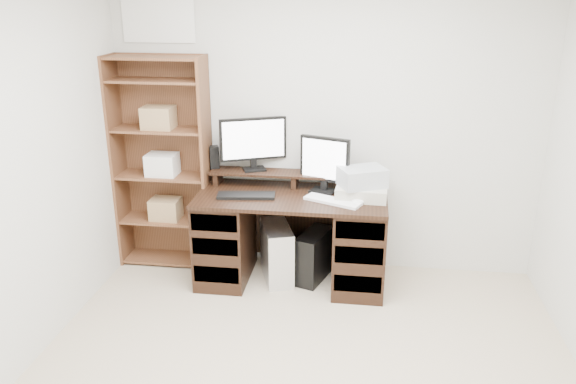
% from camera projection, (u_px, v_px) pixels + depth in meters
% --- Properties ---
extents(room, '(3.54, 4.04, 2.54)m').
position_uv_depth(room, '(295.00, 215.00, 2.72)').
color(room, '#BDAB8E').
rests_on(room, ground).
extents(desk, '(1.50, 0.70, 0.75)m').
position_uv_depth(desk, '(292.00, 236.00, 4.57)').
color(desk, black).
rests_on(desk, ground).
extents(riser_shelf, '(1.40, 0.22, 0.12)m').
position_uv_depth(riser_shelf, '(295.00, 176.00, 4.61)').
color(riser_shelf, black).
rests_on(riser_shelf, desk).
extents(monitor_wide, '(0.52, 0.25, 0.44)m').
position_uv_depth(monitor_wide, '(253.00, 141.00, 4.60)').
color(monitor_wide, black).
rests_on(monitor_wide, riser_shelf).
extents(monitor_small, '(0.40, 0.21, 0.45)m').
position_uv_depth(monitor_small, '(325.00, 162.00, 4.44)').
color(monitor_small, black).
rests_on(monitor_small, desk).
extents(speaker, '(0.10, 0.10, 0.19)m').
position_uv_depth(speaker, '(214.00, 157.00, 4.69)').
color(speaker, black).
rests_on(speaker, riser_shelf).
extents(keyboard_black, '(0.46, 0.20, 0.02)m').
position_uv_depth(keyboard_black, '(246.00, 196.00, 4.39)').
color(keyboard_black, black).
rests_on(keyboard_black, desk).
extents(keyboard_white, '(0.46, 0.30, 0.02)m').
position_uv_depth(keyboard_white, '(333.00, 201.00, 4.29)').
color(keyboard_white, white).
rests_on(keyboard_white, desk).
extents(mouse, '(0.12, 0.10, 0.04)m').
position_uv_depth(mouse, '(358.00, 202.00, 4.24)').
color(mouse, white).
rests_on(mouse, desk).
extents(printer, '(0.41, 0.31, 0.10)m').
position_uv_depth(printer, '(362.00, 192.00, 4.37)').
color(printer, '#B7B3A0').
rests_on(printer, desk).
extents(basket, '(0.41, 0.36, 0.15)m').
position_uv_depth(basket, '(362.00, 177.00, 4.33)').
color(basket, '#A5ACB0').
rests_on(basket, printer).
extents(tower_silver, '(0.35, 0.51, 0.47)m').
position_uv_depth(tower_silver, '(277.00, 252.00, 4.65)').
color(tower_silver, silver).
rests_on(tower_silver, ground).
extents(tower_black, '(0.30, 0.45, 0.41)m').
position_uv_depth(tower_black, '(314.00, 256.00, 4.64)').
color(tower_black, black).
rests_on(tower_black, ground).
extents(bookshelf, '(0.80, 0.30, 1.80)m').
position_uv_depth(bookshelf, '(163.00, 162.00, 4.73)').
color(bookshelf, brown).
rests_on(bookshelf, ground).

